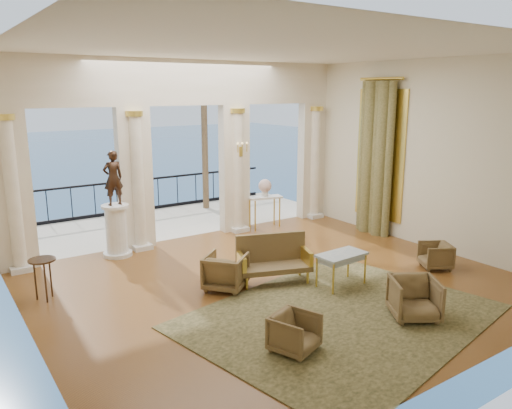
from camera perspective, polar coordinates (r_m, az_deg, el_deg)
floor at (r=10.09m, az=2.49°, el=-9.03°), size 9.00×9.00×0.00m
room_walls at (r=8.53m, az=7.20°, el=6.83°), size 9.00×9.00×9.00m
arcade at (r=12.67m, az=-7.87°, el=7.45°), size 9.00×0.56×4.50m
terrace at (r=14.91m, az=-10.97°, el=-2.13°), size 10.00×3.60×0.10m
balustrade at (r=16.25m, az=-13.30°, el=0.67°), size 9.00×0.06×1.03m
palm_tree at (r=16.01m, az=-6.05°, el=14.03°), size 2.00×2.00×4.50m
curtain at (r=13.48m, az=13.46°, el=5.13°), size 0.33×1.40×4.09m
window_frame at (r=13.61m, az=14.01°, el=5.52°), size 0.04×1.60×3.40m
wall_sconce at (r=13.13m, az=-1.71°, el=6.19°), size 0.30×0.11×0.33m
rug at (r=8.83m, az=9.63°, el=-12.48°), size 5.66×4.78×0.02m
armchair_a at (r=7.57m, az=4.45°, el=-14.24°), size 0.79×0.76×0.64m
armchair_b at (r=8.92m, az=17.68°, el=-10.00°), size 1.01×1.00×0.78m
armchair_c at (r=11.49m, az=19.83°, el=-5.39°), size 0.79×0.80×0.62m
armchair_d at (r=9.72m, az=-3.48°, el=-7.47°), size 1.02×1.03×0.77m
settee at (r=10.05m, az=1.94°, el=-6.22°), size 1.57×1.07×0.96m
game_table at (r=9.90m, az=9.76°, el=-5.92°), size 1.01×0.58×0.67m
pedestal at (r=11.98m, az=-15.65°, el=-2.98°), size 0.66×0.66×1.22m
statue at (r=11.70m, az=-16.03°, el=2.93°), size 0.47×0.32×1.24m
console_table at (r=13.85m, az=1.03°, el=0.31°), size 1.00×0.57×0.89m
urn at (r=13.77m, az=1.03°, el=2.05°), size 0.36×0.36×0.48m
side_table at (r=9.91m, az=-23.23°, el=-6.36°), size 0.48×0.48×0.78m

